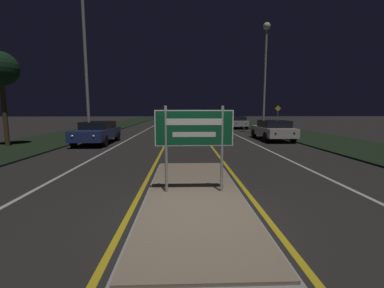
{
  "coord_description": "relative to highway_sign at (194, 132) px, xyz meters",
  "views": [
    {
      "loc": [
        -0.26,
        -4.93,
        2.1
      ],
      "look_at": [
        0.0,
        2.7,
        1.09
      ],
      "focal_mm": 24.0,
      "sensor_mm": 36.0,
      "label": 1
    }
  ],
  "objects": [
    {
      "name": "car_receding_2",
      "position": [
        5.73,
        36.49,
        -0.77
      ],
      "size": [
        1.9,
        4.62,
        1.55
      ],
      "color": "black",
      "rests_on": "ground_plane"
    },
    {
      "name": "car_receding_3",
      "position": [
        2.61,
        46.95,
        -0.83
      ],
      "size": [
        1.84,
        4.58,
        1.37
      ],
      "color": "navy",
      "rests_on": "ground_plane"
    },
    {
      "name": "lane_line_white_right",
      "position": [
        4.2,
        23.81,
        -1.57
      ],
      "size": [
        0.12,
        70.0,
        0.01
      ],
      "color": "silver",
      "rests_on": "ground_plane"
    },
    {
      "name": "highway_sign",
      "position": [
        0.0,
        0.0,
        0.0
      ],
      "size": [
        1.88,
        0.07,
        2.1
      ],
      "color": "#9E9E99",
      "rests_on": "median_island"
    },
    {
      "name": "centre_line_yellow_left",
      "position": [
        -1.37,
        23.81,
        -1.57
      ],
      "size": [
        0.12,
        70.0,
        0.01
      ],
      "color": "gold",
      "rests_on": "ground_plane"
    },
    {
      "name": "streetlight_right_near",
      "position": [
        6.6,
        15.68,
        4.74
      ],
      "size": [
        0.6,
        0.6,
        9.19
      ],
      "color": "#9E9E99",
      "rests_on": "ground_plane"
    },
    {
      "name": "lane_line_white_left",
      "position": [
        -4.2,
        23.81,
        -1.57
      ],
      "size": [
        0.12,
        70.0,
        0.01
      ],
      "color": "silver",
      "rests_on": "ground_plane"
    },
    {
      "name": "verge_left",
      "position": [
        -9.5,
        18.81,
        -1.53
      ],
      "size": [
        5.0,
        100.0,
        0.08
      ],
      "color": "black",
      "rests_on": "ground_plane"
    },
    {
      "name": "car_receding_1",
      "position": [
        5.91,
        23.08,
        -0.84
      ],
      "size": [
        1.86,
        4.32,
        1.35
      ],
      "color": "#B7B7BC",
      "rests_on": "ground_plane"
    },
    {
      "name": "car_approaching_0",
      "position": [
        -5.63,
        10.04,
        -0.83
      ],
      "size": [
        1.98,
        4.65,
        1.37
      ],
      "color": "navy",
      "rests_on": "ground_plane"
    },
    {
      "name": "verge_right",
      "position": [
        9.5,
        18.81,
        -1.53
      ],
      "size": [
        5.0,
        100.0,
        0.08
      ],
      "color": "black",
      "rests_on": "ground_plane"
    },
    {
      "name": "edge_line_white_left",
      "position": [
        -7.2,
        23.81,
        -1.57
      ],
      "size": [
        0.1,
        70.0,
        0.01
      ],
      "color": "silver",
      "rests_on": "ground_plane"
    },
    {
      "name": "centre_line_yellow_right",
      "position": [
        1.37,
        23.81,
        -1.57
      ],
      "size": [
        0.12,
        70.0,
        0.01
      ],
      "color": "gold",
      "rests_on": "ground_plane"
    },
    {
      "name": "edge_line_white_right",
      "position": [
        7.2,
        23.81,
        -1.57
      ],
      "size": [
        0.1,
        70.0,
        0.01
      ],
      "color": "silver",
      "rests_on": "ground_plane"
    },
    {
      "name": "warning_sign",
      "position": [
        9.02,
        18.9,
        -0.01
      ],
      "size": [
        0.6,
        0.06,
        2.46
      ],
      "color": "#9E9E99",
      "rests_on": "verge_right"
    },
    {
      "name": "streetlight_left_near",
      "position": [
        -6.18,
        10.2,
        4.83
      ],
      "size": [
        0.56,
        0.56,
        9.71
      ],
      "color": "#9E9E99",
      "rests_on": "ground_plane"
    },
    {
      "name": "car_approaching_1",
      "position": [
        -2.37,
        25.61,
        -0.83
      ],
      "size": [
        1.86,
        4.8,
        1.41
      ],
      "color": "maroon",
      "rests_on": "ground_plane"
    },
    {
      "name": "median_island",
      "position": [
        0.0,
        0.0,
        -1.53
      ],
      "size": [
        2.35,
        6.91,
        0.1
      ],
      "color": "#999993",
      "rests_on": "ground_plane"
    },
    {
      "name": "car_receding_0",
      "position": [
        5.97,
        11.52,
        -0.82
      ],
      "size": [
        2.02,
        4.6,
        1.39
      ],
      "color": "silver",
      "rests_on": "ground_plane"
    },
    {
      "name": "ground_plane",
      "position": [
        0.0,
        -1.19,
        -1.57
      ],
      "size": [
        160.0,
        160.0,
        0.0
      ],
      "primitive_type": "plane",
      "color": "#282623"
    },
    {
      "name": "roadside_palm_left",
      "position": [
        -10.27,
        8.69,
        2.71
      ],
      "size": [
        1.85,
        1.85,
        5.2
      ],
      "color": "#4C3823",
      "rests_on": "verge_left"
    }
  ]
}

